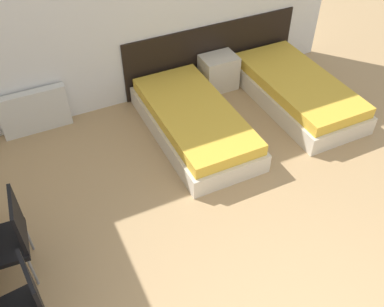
% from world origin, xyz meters
% --- Properties ---
extents(wall_back, '(6.17, 0.05, 2.70)m').
position_xyz_m(wall_back, '(0.00, 4.26, 1.35)').
color(wall_back, white).
rests_on(wall_back, ground_plane).
extents(headboard_panel, '(2.64, 0.03, 0.87)m').
position_xyz_m(headboard_panel, '(1.23, 4.22, 0.44)').
color(headboard_panel, black).
rests_on(headboard_panel, ground_plane).
extents(bed_near_window, '(0.98, 2.00, 0.39)m').
position_xyz_m(bed_near_window, '(0.45, 3.19, 0.19)').
color(bed_near_window, beige).
rests_on(bed_near_window, ground_plane).
extents(bed_near_door, '(0.98, 2.00, 0.39)m').
position_xyz_m(bed_near_door, '(2.01, 3.19, 0.19)').
color(bed_near_door, beige).
rests_on(bed_near_door, ground_plane).
extents(nightstand, '(0.50, 0.37, 0.50)m').
position_xyz_m(nightstand, '(1.23, 4.00, 0.25)').
color(nightstand, beige).
rests_on(nightstand, ground_plane).
extents(radiator, '(0.85, 0.12, 0.58)m').
position_xyz_m(radiator, '(-1.31, 4.14, 0.29)').
color(radiator, silver).
rests_on(radiator, ground_plane).
extents(chair_near_laptop, '(0.50, 0.50, 0.91)m').
position_xyz_m(chair_near_laptop, '(-1.88, 2.11, 0.50)').
color(chair_near_laptop, black).
rests_on(chair_near_laptop, ground_plane).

